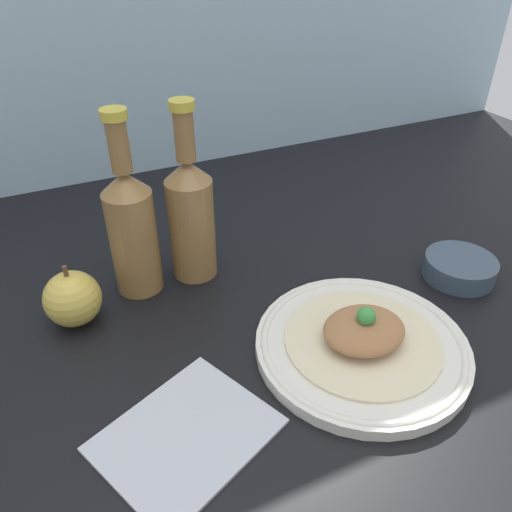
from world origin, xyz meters
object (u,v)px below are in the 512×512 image
cider_bottle_right (191,214)px  cider_bottle_left (132,227)px  plated_food (363,333)px  plate (362,345)px  apple (73,299)px  dipping_bowl (460,268)px

cider_bottle_right → cider_bottle_left: bearing=180.0°
plated_food → cider_bottle_right: cider_bottle_right is taller
plate → apple: 36.47cm
cider_bottle_left → apple: bearing=-157.7°
cider_bottle_left → plated_food: bearing=-49.2°
plate → cider_bottle_right: size_ratio=1.00×
plate → cider_bottle_left: 33.09cm
cider_bottle_left → apple: cider_bottle_left is taller
plate → apple: (-30.15, 20.33, 2.66)cm
plated_food → apple: apple is taller
cider_bottle_right → plated_food: bearing=-62.4°
apple → cider_bottle_right: bearing=12.3°
apple → dipping_bowl: 53.68cm
apple → dipping_bowl: apple is taller
plate → dipping_bowl: 22.69cm
apple → dipping_bowl: size_ratio=0.85×
plate → cider_bottle_left: cider_bottle_left is taller
plated_food → cider_bottle_right: (-12.62, 24.16, 6.89)cm
plate → dipping_bowl: (21.70, 6.60, 0.58)cm
cider_bottle_right → dipping_bowl: size_ratio=2.51×
plated_food → cider_bottle_right: 28.11cm
plated_food → dipping_bowl: plated_food is taller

